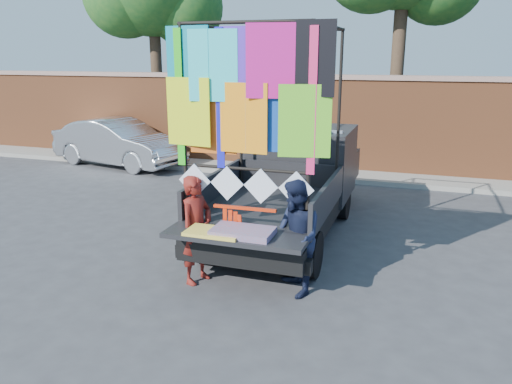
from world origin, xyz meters
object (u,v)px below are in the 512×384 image
(pickup_truck, at_px, (294,178))
(sedan, at_px, (119,142))
(man, at_px, (295,237))
(woman, at_px, (197,230))

(pickup_truck, bearing_deg, sedan, 150.33)
(sedan, xyz_separation_m, man, (6.84, -6.25, 0.12))
(sedan, height_order, woman, woman)
(woman, distance_m, man, 1.39)
(pickup_truck, distance_m, woman, 2.92)
(pickup_truck, xyz_separation_m, woman, (-0.67, -2.84, -0.12))
(sedan, bearing_deg, woman, -127.10)
(sedan, distance_m, woman, 8.34)
(pickup_truck, xyz_separation_m, sedan, (-6.12, 3.48, -0.22))
(woman, xyz_separation_m, man, (1.39, 0.07, 0.03))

